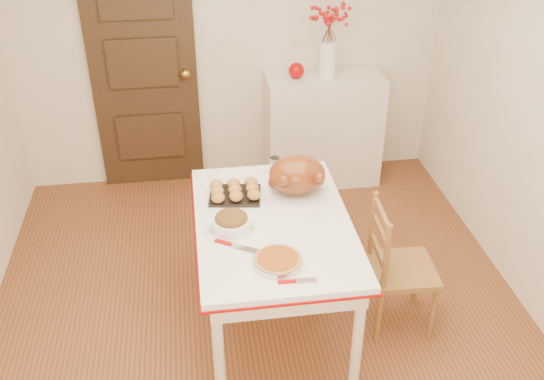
{
  "coord_description": "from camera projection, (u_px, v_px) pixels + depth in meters",
  "views": [
    {
      "loc": [
        -0.35,
        -2.82,
        2.81
      ],
      "look_at": [
        0.08,
        0.09,
        0.98
      ],
      "focal_mm": 40.38,
      "sensor_mm": 36.0,
      "label": 1
    }
  ],
  "objects": [
    {
      "name": "floor",
      "position": [
        262.0,
        328.0,
        3.9
      ],
      "size": [
        3.5,
        4.0,
        0.0
      ],
      "primitive_type": "cube",
      "color": "#5F3019",
      "rests_on": "ground"
    },
    {
      "name": "shaker_pair",
      "position": [
        310.0,
        168.0,
        3.96
      ],
      "size": [
        0.09,
        0.04,
        0.09
      ],
      "primitive_type": null,
      "rotation": [
        0.0,
        0.0,
        -0.05
      ],
      "color": "white",
      "rests_on": "kitchen_table"
    },
    {
      "name": "chair_oak",
      "position": [
        403.0,
        267.0,
        3.73
      ],
      "size": [
        0.41,
        0.41,
        0.88
      ],
      "primitive_type": null,
      "rotation": [
        0.0,
        0.0,
        1.52
      ],
      "color": "#A47433",
      "rests_on": "floor"
    },
    {
      "name": "stuffing_dish",
      "position": [
        231.0,
        222.0,
        3.42
      ],
      "size": [
        0.3,
        0.26,
        0.11
      ],
      "primitive_type": null,
      "rotation": [
        0.0,
        0.0,
        -0.17
      ],
      "color": "brown",
      "rests_on": "kitchen_table"
    },
    {
      "name": "apple",
      "position": [
        296.0,
        71.0,
        4.91
      ],
      "size": [
        0.13,
        0.13,
        0.13
      ],
      "primitive_type": "sphere",
      "color": "#A20404",
      "rests_on": "sideboard"
    },
    {
      "name": "rolls_tray",
      "position": [
        235.0,
        191.0,
        3.72
      ],
      "size": [
        0.34,
        0.28,
        0.08
      ],
      "primitive_type": null,
      "rotation": [
        0.0,
        0.0,
        -0.15
      ],
      "color": "#BD873B",
      "rests_on": "kitchen_table"
    },
    {
      "name": "pumpkin_pie",
      "position": [
        278.0,
        260.0,
        3.18
      ],
      "size": [
        0.28,
        0.28,
        0.05
      ],
      "primitive_type": "cylinder",
      "rotation": [
        0.0,
        0.0,
        -0.09
      ],
      "color": "#904213",
      "rests_on": "kitchen_table"
    },
    {
      "name": "door_back",
      "position": [
        144.0,
        70.0,
        4.92
      ],
      "size": [
        0.85,
        0.06,
        2.06
      ],
      "primitive_type": "cube",
      "color": "black",
      "rests_on": "ground"
    },
    {
      "name": "carving_knife",
      "position": [
        238.0,
        246.0,
        3.31
      ],
      "size": [
        0.27,
        0.2,
        0.01
      ],
      "primitive_type": null,
      "rotation": [
        0.0,
        0.0,
        -0.55
      ],
      "color": "silver",
      "rests_on": "kitchen_table"
    },
    {
      "name": "berry_vase",
      "position": [
        329.0,
        40.0,
        4.82
      ],
      "size": [
        0.31,
        0.31,
        0.6
      ],
      "primitive_type": null,
      "color": "white",
      "rests_on": "sideboard"
    },
    {
      "name": "drinking_glass",
      "position": [
        275.0,
        165.0,
        3.96
      ],
      "size": [
        0.07,
        0.07,
        0.11
      ],
      "primitive_type": "cylinder",
      "rotation": [
        0.0,
        0.0,
        -0.08
      ],
      "color": "white",
      "rests_on": "kitchen_table"
    },
    {
      "name": "pie_server",
      "position": [
        297.0,
        281.0,
        3.07
      ],
      "size": [
        0.2,
        0.06,
        0.01
      ],
      "primitive_type": null,
      "rotation": [
        0.0,
        0.0,
        -0.03
      ],
      "color": "silver",
      "rests_on": "kitchen_table"
    },
    {
      "name": "wall_back",
      "position": [
        229.0,
        38.0,
        4.92
      ],
      "size": [
        3.5,
        0.0,
        2.5
      ],
      "primitive_type": "cube",
      "color": "silver",
      "rests_on": "ground"
    },
    {
      "name": "kitchen_table",
      "position": [
        273.0,
        274.0,
        3.73
      ],
      "size": [
        0.91,
        1.33,
        0.8
      ],
      "primitive_type": null,
      "color": "white",
      "rests_on": "floor"
    },
    {
      "name": "sideboard",
      "position": [
        323.0,
        130.0,
        5.23
      ],
      "size": [
        0.96,
        0.43,
        0.96
      ],
      "primitive_type": "cube",
      "color": "beige",
      "rests_on": "floor"
    },
    {
      "name": "turkey_platter",
      "position": [
        297.0,
        177.0,
        3.69
      ],
      "size": [
        0.47,
        0.42,
        0.26
      ],
      "primitive_type": null,
      "rotation": [
        0.0,
        0.0,
        -0.27
      ],
      "color": "brown",
      "rests_on": "kitchen_table"
    }
  ]
}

